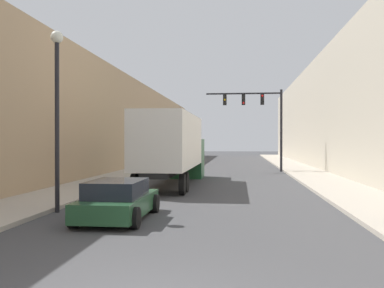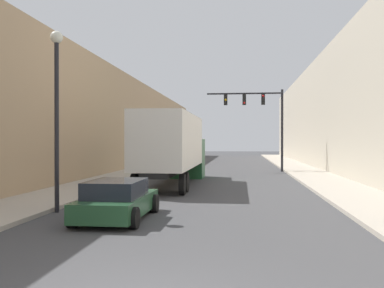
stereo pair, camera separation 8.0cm
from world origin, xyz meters
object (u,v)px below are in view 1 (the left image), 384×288
at_px(sedan_car, 118,200).
at_px(traffic_signal_gantry, 261,113).
at_px(street_lamp, 57,95).
at_px(semi_truck, 173,146).

height_order(sedan_car, traffic_signal_gantry, traffic_signal_gantry).
bearing_deg(sedan_car, street_lamp, 156.78).
bearing_deg(semi_truck, sedan_car, -90.57).
bearing_deg(street_lamp, semi_truck, 75.16).
bearing_deg(street_lamp, sedan_car, -23.22).
xyz_separation_m(semi_truck, traffic_signal_gantry, (5.63, 11.63, 2.62)).
height_order(semi_truck, sedan_car, semi_truck).
distance_m(semi_truck, street_lamp, 10.47).
bearing_deg(semi_truck, traffic_signal_gantry, 64.18).
bearing_deg(street_lamp, traffic_signal_gantry, 69.05).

